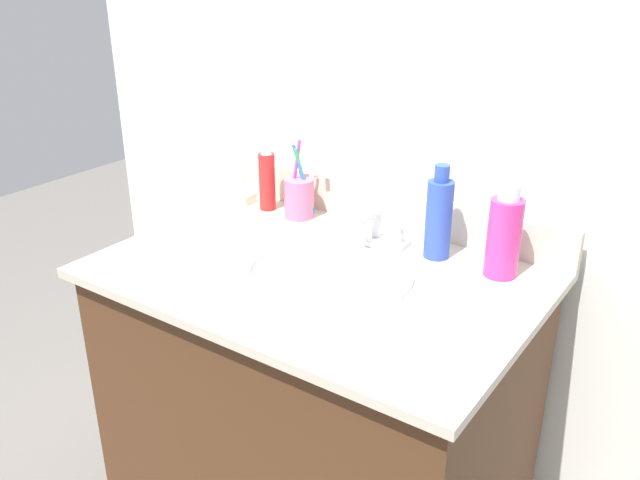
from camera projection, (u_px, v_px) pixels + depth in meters
vanity_cabinet at (317, 420)px, 1.58m from camera, size 0.87×0.57×0.74m
countertop at (317, 274)px, 1.42m from camera, size 0.91×0.62×0.02m
backsplash at (388, 208)px, 1.63m from camera, size 0.91×0.02×0.09m
back_wall at (398, 258)px, 1.74m from camera, size 2.01×0.04×1.30m
sink_basin at (327, 285)px, 1.42m from camera, size 0.37×0.37×0.11m
faucet at (375, 230)px, 1.54m from camera, size 0.16×0.10×0.08m
bottle_shampoo_blue at (439, 217)px, 1.44m from camera, size 0.06×0.06×0.21m
bottle_soap_pink at (504, 235)px, 1.36m from camera, size 0.07×0.07×0.20m
bottle_gel_clear at (491, 230)px, 1.45m from camera, size 0.05×0.05×0.14m
bottle_spray_red at (267, 179)px, 1.71m from camera, size 0.04×0.04×0.17m
cup_pink at (299, 196)px, 1.67m from camera, size 0.08×0.08×0.20m
soap_bar at (242, 198)px, 1.79m from camera, size 0.06×0.04×0.02m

